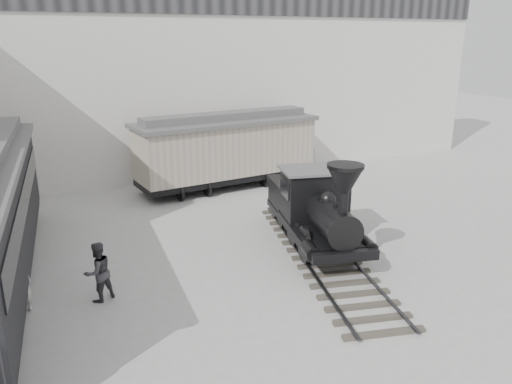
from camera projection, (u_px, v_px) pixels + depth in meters
name	position (u px, v px, depth m)	size (l,w,h in m)	color
ground	(353.00, 301.00, 13.73)	(90.00, 90.00, 0.00)	#9E9E9B
north_wall	(190.00, 67.00, 25.19)	(34.00, 2.51, 11.00)	silver
locomotive	(317.00, 213.00, 16.79)	(4.19, 9.98, 3.44)	#3F3830
boxcar	(227.00, 148.00, 23.77)	(9.12, 3.84, 3.62)	black
visitor_a	(20.00, 285.00, 12.91)	(0.59, 0.39, 1.63)	beige
visitor_b	(98.00, 272.00, 13.53)	(0.82, 0.64, 1.69)	#363539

